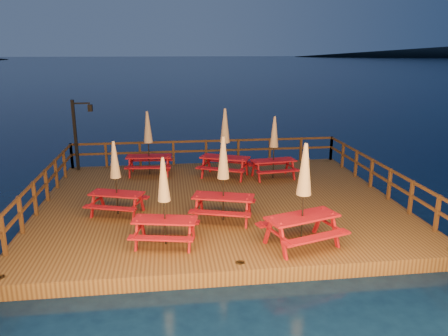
# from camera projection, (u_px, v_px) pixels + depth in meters

# --- Properties ---
(ground) EXTENTS (500.00, 500.00, 0.00)m
(ground) POSITION_uv_depth(u_px,v_px,m) (219.00, 210.00, 15.22)
(ground) COLOR black
(ground) RESTS_ON ground
(deck) EXTENTS (12.00, 10.00, 0.40)m
(deck) POSITION_uv_depth(u_px,v_px,m) (219.00, 205.00, 15.16)
(deck) COLOR #482E17
(deck) RESTS_ON ground
(deck_piles) EXTENTS (11.44, 9.44, 1.40)m
(deck_piles) POSITION_uv_depth(u_px,v_px,m) (219.00, 218.00, 15.30)
(deck_piles) COLOR #3D2513
(deck_piles) RESTS_ON ground
(railing) EXTENTS (11.80, 9.75, 1.10)m
(railing) POSITION_uv_depth(u_px,v_px,m) (213.00, 165.00, 16.60)
(railing) COLOR #3D2513
(railing) RESTS_ON deck
(lamp_post) EXTENTS (0.85, 0.18, 3.00)m
(lamp_post) POSITION_uv_depth(u_px,v_px,m) (79.00, 129.00, 18.32)
(lamp_post) COLOR black
(lamp_post) RESTS_ON deck
(picnic_table_0) EXTENTS (1.99, 1.80, 2.36)m
(picnic_table_0) POSITION_uv_depth(u_px,v_px,m) (116.00, 177.00, 13.48)
(picnic_table_0) COLOR maroon
(picnic_table_0) RESTS_ON deck
(picnic_table_1) EXTENTS (2.34, 2.12, 2.78)m
(picnic_table_1) POSITION_uv_depth(u_px,v_px,m) (304.00, 194.00, 11.26)
(picnic_table_1) COLOR maroon
(picnic_table_1) RESTS_ON deck
(picnic_table_2) EXTENTS (1.93, 1.63, 2.62)m
(picnic_table_2) POSITION_uv_depth(u_px,v_px,m) (148.00, 142.00, 17.76)
(picnic_table_2) COLOR maroon
(picnic_table_2) RESTS_ON deck
(picnic_table_3) EXTENTS (2.43, 2.26, 2.78)m
(picnic_table_3) POSITION_uv_depth(u_px,v_px,m) (225.00, 142.00, 17.39)
(picnic_table_3) COLOR maroon
(picnic_table_3) RESTS_ON deck
(picnic_table_4) EXTENTS (1.92, 1.65, 2.50)m
(picnic_table_4) POSITION_uv_depth(u_px,v_px,m) (274.00, 147.00, 17.26)
(picnic_table_4) COLOR maroon
(picnic_table_4) RESTS_ON deck
(picnic_table_5) EXTENTS (2.18, 1.97, 2.60)m
(picnic_table_5) POSITION_uv_depth(u_px,v_px,m) (223.00, 178.00, 12.97)
(picnic_table_5) COLOR maroon
(picnic_table_5) RESTS_ON deck
(picnic_table_6) EXTENTS (1.92, 1.69, 2.40)m
(picnic_table_6) POSITION_uv_depth(u_px,v_px,m) (164.00, 200.00, 11.38)
(picnic_table_6) COLOR maroon
(picnic_table_6) RESTS_ON deck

